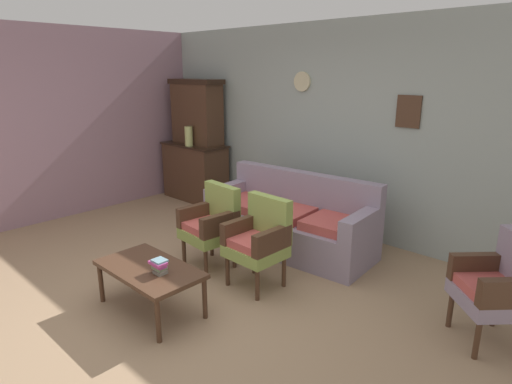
# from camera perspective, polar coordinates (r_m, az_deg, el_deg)

# --- Properties ---
(ground_plane) EXTENTS (7.68, 7.68, 0.00)m
(ground_plane) POSITION_cam_1_polar(r_m,az_deg,el_deg) (4.22, -10.03, -14.15)
(ground_plane) COLOR #997A5B
(wall_back_with_decor) EXTENTS (6.40, 0.09, 2.70)m
(wall_back_with_decor) POSITION_cam_1_polar(r_m,az_deg,el_deg) (5.66, 11.19, 8.07)
(wall_back_with_decor) COLOR #939E99
(wall_back_with_decor) RESTS_ON ground
(wall_left_side) EXTENTS (0.06, 5.20, 2.70)m
(wall_left_side) POSITION_cam_1_polar(r_m,az_deg,el_deg) (6.61, -27.94, 7.61)
(wall_left_side) COLOR gray
(wall_left_side) RESTS_ON ground
(side_cabinet) EXTENTS (1.16, 0.55, 0.93)m
(side_cabinet) POSITION_cam_1_polar(r_m,az_deg,el_deg) (7.22, -8.10, 2.73)
(side_cabinet) COLOR #472D1E
(side_cabinet) RESTS_ON ground
(cabinet_upper_hutch) EXTENTS (0.99, 0.38, 1.03)m
(cabinet_upper_hutch) POSITION_cam_1_polar(r_m,az_deg,el_deg) (7.11, -7.90, 10.58)
(cabinet_upper_hutch) COLOR #472D1E
(cabinet_upper_hutch) RESTS_ON side_cabinet
(vase_on_cabinet) EXTENTS (0.13, 0.13, 0.31)m
(vase_on_cabinet) POSITION_cam_1_polar(r_m,az_deg,el_deg) (6.93, -8.95, 7.35)
(vase_on_cabinet) COLOR #B6BE70
(vase_on_cabinet) RESTS_ON side_cabinet
(floral_couch) EXTENTS (2.11, 0.95, 0.90)m
(floral_couch) POSITION_cam_1_polar(r_m,az_deg,el_deg) (5.20, 4.59, -4.06)
(floral_couch) COLOR gray
(floral_couch) RESTS_ON ground
(armchair_near_couch_end) EXTENTS (0.56, 0.53, 0.90)m
(armchair_near_couch_end) POSITION_cam_1_polar(r_m,az_deg,el_deg) (4.69, -5.92, -4.07)
(armchair_near_couch_end) COLOR #849947
(armchair_near_couch_end) RESTS_ON ground
(armchair_near_cabinet) EXTENTS (0.53, 0.50, 0.90)m
(armchair_near_cabinet) POSITION_cam_1_polar(r_m,az_deg,el_deg) (4.25, 0.41, -6.17)
(armchair_near_cabinet) COLOR #849947
(armchair_near_cabinet) RESTS_ON ground
(wingback_chair_by_fireplace) EXTENTS (0.71, 0.71, 0.90)m
(wingback_chair_by_fireplace) POSITION_cam_1_polar(r_m,az_deg,el_deg) (3.88, 29.63, -10.69)
(wingback_chair_by_fireplace) COLOR gray
(wingback_chair_by_fireplace) RESTS_ON ground
(coffee_table) EXTENTS (1.00, 0.56, 0.42)m
(coffee_table) POSITION_cam_1_polar(r_m,az_deg,el_deg) (3.98, -13.98, -10.25)
(coffee_table) COLOR #472D1E
(coffee_table) RESTS_ON ground
(book_stack_on_table) EXTENTS (0.15, 0.12, 0.12)m
(book_stack_on_table) POSITION_cam_1_polar(r_m,az_deg,el_deg) (3.80, -12.77, -9.57)
(book_stack_on_table) COLOR slate
(book_stack_on_table) RESTS_ON coffee_table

